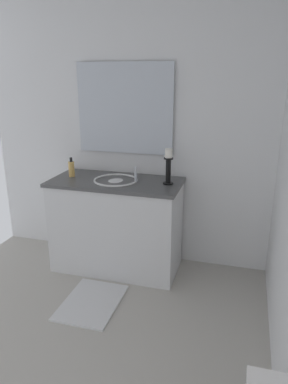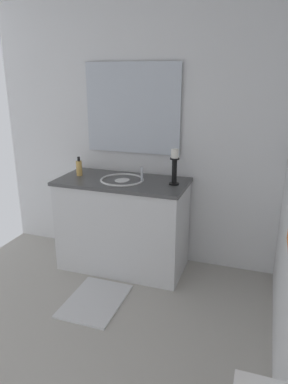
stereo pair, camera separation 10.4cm
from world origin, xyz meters
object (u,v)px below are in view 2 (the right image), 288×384
object	(u,v)px
vanity_cabinet	(123,224)
mirror	(132,109)
candle_holder_tall	(175,166)
bath_mat	(95,301)
sink_basin	(122,184)
soap_bottle	(79,168)

from	to	relation	value
vanity_cabinet	mirror	bearing A→B (deg)	179.99
candle_holder_tall	bath_mat	world-z (taller)	candle_holder_tall
sink_basin	mirror	distance (m)	0.71
sink_basin	candle_holder_tall	xyz separation A→B (m)	(-0.03, 0.48, 0.20)
mirror	soap_bottle	xyz separation A→B (m)	(0.26, -0.44, -0.54)
vanity_cabinet	sink_basin	bearing A→B (deg)	90.00
bath_mat	mirror	bearing A→B (deg)	180.00
vanity_cabinet	bath_mat	bearing A→B (deg)	0.00
bath_mat	sink_basin	bearing A→B (deg)	179.91
soap_bottle	bath_mat	bearing A→B (deg)	34.54
candle_holder_tall	bath_mat	size ratio (longest dim) A/B	0.52
sink_basin	bath_mat	world-z (taller)	sink_basin
sink_basin	candle_holder_tall	distance (m)	0.52
soap_bottle	candle_holder_tall	bearing A→B (deg)	90.64
mirror	candle_holder_tall	xyz separation A→B (m)	(0.25, 0.48, -0.45)
sink_basin	soap_bottle	bearing A→B (deg)	-92.22
mirror	soap_bottle	world-z (taller)	mirror
mirror	candle_holder_tall	world-z (taller)	mirror
bath_mat	candle_holder_tall	bearing A→B (deg)	143.81
mirror	soap_bottle	bearing A→B (deg)	-59.26
soap_bottle	mirror	bearing A→B (deg)	120.74
vanity_cabinet	mirror	world-z (taller)	mirror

